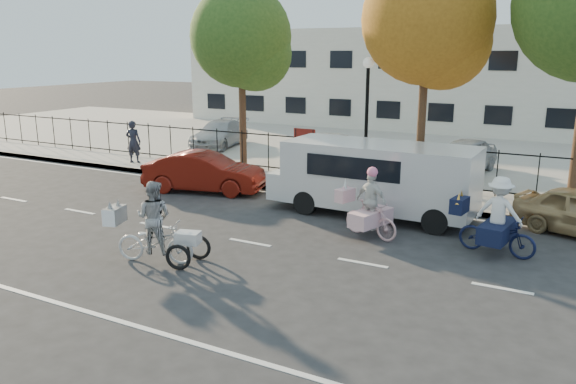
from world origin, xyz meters
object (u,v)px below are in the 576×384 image
Objects in this scene: unicorn_bike at (370,211)px; lot_car_d at (464,156)px; zebra_trike at (155,231)px; lot_car_b at (326,149)px; bull_bike at (497,223)px; lot_car_a at (220,134)px; red_sedan at (205,172)px; lamppost at (367,99)px; white_van at (375,176)px; pedestrian at (133,142)px.

lot_car_d is (0.67, 8.51, 0.12)m from unicorn_bike.
lot_car_b is (-1.06, 11.70, 0.02)m from zebra_trike.
lot_car_a is (-14.13, 9.04, 0.02)m from bull_bike.
lot_car_d is (-2.38, 8.29, 0.06)m from bull_bike.
zebra_trike is at bearing -167.44° from red_sedan.
lamppost reaches higher than white_van.
lot_car_b is (-7.78, 7.51, 0.00)m from bull_bike.
red_sedan is 8.54m from lot_car_a.
pedestrian is (-5.24, 2.23, 0.35)m from red_sedan.
lamppost is 6.05m from red_sedan.
lot_car_b is (7.15, 3.54, -0.28)m from pedestrian.
lot_car_d is at bearing 80.56° from white_van.
unicorn_bike is 12.60m from pedestrian.
lot_car_d is at bearing 24.40° from bull_bike.
unicorn_bike is 3.06m from bull_bike.
pedestrian is at bearing 52.94° from red_sedan.
unicorn_bike is (1.99, -4.97, -2.43)m from lamppost.
red_sedan is (-4.65, -3.00, -2.44)m from lamppost.
lamppost reaches higher than pedestrian.
red_sedan is 5.70m from pedestrian.
zebra_trike is 11.58m from pedestrian.
zebra_trike reaches higher than lot_car_d.
white_van is (-0.56, 1.97, 0.48)m from unicorn_bike.
lot_car_d reaches higher than lot_car_a.
white_van is (3.11, 5.93, 0.44)m from zebra_trike.
zebra_trike is at bearing -100.68° from lamppost.
lot_car_a is (-10.52, 7.29, -0.40)m from white_van.
lot_car_b is at bearing -32.41° from red_sedan.
unicorn_bike is at bearing -120.55° from red_sedan.
unicorn_bike is 0.44× the size of lot_car_a.
red_sedan is 1.06× the size of lot_car_d.
unicorn_bike is 0.46× the size of red_sedan.
zebra_trike is 1.07× the size of bull_bike.
lamppost reaches higher than bull_bike.
lot_car_b is (6.35, -1.53, -0.02)m from lot_car_a.
pedestrian reaches higher than unicorn_bike.
lamppost is 0.72× the size of white_van.
pedestrian is 13.27m from lot_car_d.
unicorn_bike is 0.44× the size of lot_car_b.
lot_car_d is at bearing -35.43° from zebra_trike.
lamppost is 1.96× the size of zebra_trike.
lamppost is at bearing 167.56° from pedestrian.
lamppost is at bearing 55.06° from bull_bike.
lamppost is 1.00× the size of lot_car_b.
bull_bike is 8.62m from lot_car_d.
unicorn_bike is at bearing -61.52° from lot_car_b.
lot_car_d is at bearing 12.89° from unicorn_bike.
red_sedan is (-9.69, 1.75, -0.08)m from bull_bike.
white_van is 6.10m from red_sedan.
bull_bike is 10.82m from lot_car_b.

